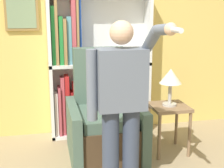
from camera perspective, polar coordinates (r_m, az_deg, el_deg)
wall_back at (r=4.16m, az=-4.58°, el=10.07°), size 8.00×0.11×2.80m
bookcase at (r=4.06m, az=-4.75°, el=2.93°), size 1.32×0.28×1.91m
armchair at (r=3.61m, az=-1.49°, el=-7.27°), size 0.81×0.89×1.21m
person_standing at (r=2.66m, az=1.70°, el=-3.10°), size 0.56×0.78×1.56m
side_table at (r=3.69m, az=10.38°, el=-5.43°), size 0.42×0.42×0.57m
table_lamp at (r=3.58m, az=10.66°, el=1.03°), size 0.25×0.25×0.43m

